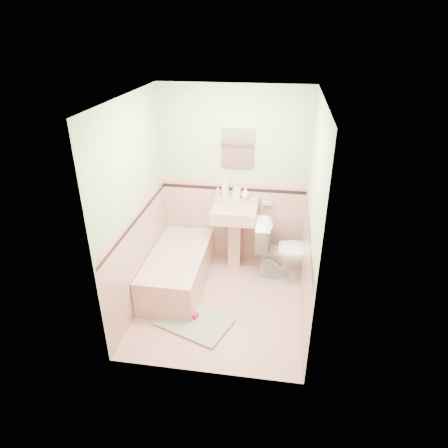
# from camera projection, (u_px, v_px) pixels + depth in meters

# --- Properties ---
(floor) EXTENTS (2.20, 2.20, 0.00)m
(floor) POSITION_uv_depth(u_px,v_px,m) (221.00, 304.00, 4.97)
(floor) COLOR #D29A8A
(floor) RESTS_ON ground
(ceiling) EXTENTS (2.20, 2.20, 0.00)m
(ceiling) POSITION_uv_depth(u_px,v_px,m) (220.00, 98.00, 3.83)
(ceiling) COLOR white
(ceiling) RESTS_ON ground
(wall_back) EXTENTS (2.50, 0.00, 2.50)m
(wall_back) POSITION_uv_depth(u_px,v_px,m) (234.00, 180.00, 5.37)
(wall_back) COLOR beige
(wall_back) RESTS_ON ground
(wall_front) EXTENTS (2.50, 0.00, 2.50)m
(wall_front) POSITION_uv_depth(u_px,v_px,m) (200.00, 268.00, 3.43)
(wall_front) COLOR beige
(wall_front) RESTS_ON ground
(wall_left) EXTENTS (0.00, 2.50, 2.50)m
(wall_left) POSITION_uv_depth(u_px,v_px,m) (135.00, 208.00, 4.53)
(wall_left) COLOR beige
(wall_left) RESTS_ON ground
(wall_right) EXTENTS (0.00, 2.50, 2.50)m
(wall_right) POSITION_uv_depth(u_px,v_px,m) (312.00, 220.00, 4.26)
(wall_right) COLOR beige
(wall_right) RESTS_ON ground
(wainscot_back) EXTENTS (2.00, 0.00, 2.00)m
(wainscot_back) POSITION_uv_depth(u_px,v_px,m) (233.00, 223.00, 5.65)
(wainscot_back) COLOR #D59F8F
(wainscot_back) RESTS_ON ground
(wainscot_front) EXTENTS (2.00, 0.00, 2.00)m
(wainscot_front) POSITION_uv_depth(u_px,v_px,m) (202.00, 325.00, 3.74)
(wainscot_front) COLOR #D59F8F
(wainscot_front) RESTS_ON ground
(wainscot_left) EXTENTS (0.00, 2.20, 2.20)m
(wainscot_left) POSITION_uv_depth(u_px,v_px,m) (141.00, 257.00, 4.83)
(wainscot_left) COLOR #D59F8F
(wainscot_left) RESTS_ON ground
(wainscot_right) EXTENTS (0.00, 2.20, 2.20)m
(wainscot_right) POSITION_uv_depth(u_px,v_px,m) (305.00, 271.00, 4.56)
(wainscot_right) COLOR #D59F8F
(wainscot_right) RESTS_ON ground
(accent_back) EXTENTS (2.00, 0.00, 2.00)m
(accent_back) POSITION_uv_depth(u_px,v_px,m) (233.00, 189.00, 5.41)
(accent_back) COLOR black
(accent_back) RESTS_ON ground
(accent_front) EXTENTS (2.00, 0.00, 2.00)m
(accent_front) POSITION_uv_depth(u_px,v_px,m) (201.00, 279.00, 3.50)
(accent_front) COLOR black
(accent_front) RESTS_ON ground
(accent_left) EXTENTS (0.00, 2.20, 2.20)m
(accent_left) POSITION_uv_depth(u_px,v_px,m) (137.00, 219.00, 4.59)
(accent_left) COLOR black
(accent_left) RESTS_ON ground
(accent_right) EXTENTS (0.00, 2.20, 2.20)m
(accent_right) POSITION_uv_depth(u_px,v_px,m) (309.00, 231.00, 4.32)
(accent_right) COLOR black
(accent_right) RESTS_ON ground
(cap_back) EXTENTS (2.00, 0.00, 2.00)m
(cap_back) POSITION_uv_depth(u_px,v_px,m) (233.00, 182.00, 5.36)
(cap_back) COLOR tan
(cap_back) RESTS_ON ground
(cap_front) EXTENTS (2.00, 0.00, 2.00)m
(cap_front) POSITION_uv_depth(u_px,v_px,m) (201.00, 270.00, 3.46)
(cap_front) COLOR tan
(cap_front) RESTS_ON ground
(cap_left) EXTENTS (0.00, 2.20, 2.20)m
(cap_left) POSITION_uv_depth(u_px,v_px,m) (136.00, 211.00, 4.55)
(cap_left) COLOR tan
(cap_left) RESTS_ON ground
(cap_right) EXTENTS (0.00, 2.20, 2.20)m
(cap_right) POSITION_uv_depth(u_px,v_px,m) (310.00, 223.00, 4.28)
(cap_right) COLOR tan
(cap_right) RESTS_ON ground
(bathtub) EXTENTS (0.70, 1.50, 0.45)m
(bathtub) POSITION_uv_depth(u_px,v_px,m) (178.00, 270.00, 5.24)
(bathtub) COLOR #CD9D8F
(bathtub) RESTS_ON floor
(tub_faucet) EXTENTS (0.04, 0.12, 0.04)m
(tub_faucet) POSITION_uv_depth(u_px,v_px,m) (189.00, 219.00, 5.69)
(tub_faucet) COLOR silver
(tub_faucet) RESTS_ON wall_back
(sink) EXTENTS (0.60, 0.50, 0.95)m
(sink) POSITION_uv_depth(u_px,v_px,m) (234.00, 238.00, 5.50)
(sink) COLOR #CD9D8F
(sink) RESTS_ON floor
(sink_faucet) EXTENTS (0.02, 0.02, 0.10)m
(sink_faucet) POSITION_uv_depth(u_px,v_px,m) (236.00, 203.00, 5.41)
(sink_faucet) COLOR silver
(sink_faucet) RESTS_ON sink
(medicine_cabinet) EXTENTS (0.36, 0.04, 0.45)m
(medicine_cabinet) POSITION_uv_depth(u_px,v_px,m) (237.00, 148.00, 5.13)
(medicine_cabinet) COLOR white
(medicine_cabinet) RESTS_ON wall_back
(soap_dish) EXTENTS (0.12, 0.07, 0.04)m
(soap_dish) POSITION_uv_depth(u_px,v_px,m) (267.00, 203.00, 5.40)
(soap_dish) COLOR #CD9D8F
(soap_dish) RESTS_ON wall_back
(soap_bottle_left) EXTENTS (0.12, 0.12, 0.27)m
(soap_bottle_left) POSITION_uv_depth(u_px,v_px,m) (225.00, 188.00, 5.37)
(soap_bottle_left) COLOR #B2B2B2
(soap_bottle_left) RESTS_ON sink
(soap_bottle_mid) EXTENTS (0.11, 0.11, 0.22)m
(soap_bottle_mid) POSITION_uv_depth(u_px,v_px,m) (237.00, 190.00, 5.36)
(soap_bottle_mid) COLOR #B2B2B2
(soap_bottle_mid) RESTS_ON sink
(soap_bottle_right) EXTENTS (0.13, 0.13, 0.16)m
(soap_bottle_right) POSITION_uv_depth(u_px,v_px,m) (245.00, 193.00, 5.36)
(soap_bottle_right) COLOR #B2B2B2
(soap_bottle_right) RESTS_ON sink
(tube) EXTENTS (0.04, 0.04, 0.12)m
(tube) POSITION_uv_depth(u_px,v_px,m) (218.00, 192.00, 5.42)
(tube) COLOR white
(tube) RESTS_ON sink
(toilet) EXTENTS (0.85, 0.50, 0.85)m
(toilet) POSITION_uv_depth(u_px,v_px,m) (286.00, 251.00, 5.28)
(toilet) COLOR white
(toilet) RESTS_ON floor
(bucket) EXTENTS (0.25, 0.25, 0.23)m
(bucket) POSITION_uv_depth(u_px,v_px,m) (268.00, 263.00, 5.60)
(bucket) COLOR #020DA5
(bucket) RESTS_ON floor
(bath_mat) EXTENTS (0.95, 0.80, 0.03)m
(bath_mat) POSITION_uv_depth(u_px,v_px,m) (194.00, 322.00, 4.64)
(bath_mat) COLOR gray
(bath_mat) RESTS_ON floor
(shoe) EXTENTS (0.17, 0.13, 0.06)m
(shoe) POSITION_uv_depth(u_px,v_px,m) (192.00, 314.00, 4.69)
(shoe) COLOR #BF1E59
(shoe) RESTS_ON bath_mat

